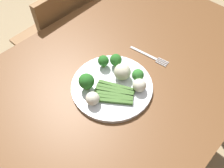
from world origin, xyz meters
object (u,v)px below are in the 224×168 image
(cauliflower_edge, at_px, (123,72))
(fork, at_px, (149,56))
(dining_table, at_px, (116,93))
(cauliflower_back, at_px, (93,99))
(asparagus_bundle, at_px, (114,93))
(broccoli_near_center, at_px, (138,75))
(chair, at_px, (65,40))
(cauliflower_back_right, at_px, (139,86))
(plate, at_px, (112,86))
(broccoli_right, at_px, (116,60))
(broccoli_front_left, at_px, (86,81))
(broccoli_left, at_px, (103,61))

(cauliflower_edge, relative_size, fork, 0.36)
(dining_table, relative_size, cauliflower_back, 28.84)
(asparagus_bundle, distance_m, broccoli_near_center, 0.10)
(chair, relative_size, cauliflower_back_right, 18.67)
(plate, bearing_deg, broccoli_right, -145.10)
(cauliflower_edge, distance_m, cauliflower_back, 0.15)
(cauliflower_back, relative_size, cauliflower_back_right, 0.99)
(dining_table, distance_m, fork, 0.20)
(broccoli_right, relative_size, cauliflower_back_right, 1.14)
(cauliflower_back_right, xyz_separation_m, fork, (-0.16, -0.08, -0.04))
(broccoli_right, bearing_deg, broccoli_front_left, 0.04)
(broccoli_left, bearing_deg, dining_table, 98.26)
(asparagus_bundle, xyz_separation_m, cauliflower_back_right, (-0.07, 0.05, 0.02))
(broccoli_front_left, xyz_separation_m, fork, (-0.28, 0.05, -0.05))
(broccoli_near_center, distance_m, broccoli_front_left, 0.18)
(broccoli_front_left, bearing_deg, chair, -117.06)
(chair, bearing_deg, broccoli_left, 69.77)
(broccoli_left, xyz_separation_m, broccoli_right, (-0.03, 0.03, 0.00))
(broccoli_front_left, relative_size, cauliflower_back, 1.44)
(broccoli_near_center, distance_m, cauliflower_back_right, 0.04)
(chair, distance_m, fork, 0.63)
(plate, height_order, asparagus_bundle, asparagus_bundle)
(asparagus_bundle, distance_m, cauliflower_edge, 0.08)
(chair, relative_size, asparagus_bundle, 5.78)
(broccoli_near_center, xyz_separation_m, cauliflower_edge, (0.03, -0.05, 0.00))
(dining_table, relative_size, chair, 1.53)
(asparagus_bundle, distance_m, broccoli_front_left, 0.10)
(cauliflower_back, xyz_separation_m, cauliflower_back_right, (-0.14, 0.08, 0.00))
(plate, bearing_deg, cauliflower_edge, 177.23)
(broccoli_front_left, distance_m, cauliflower_back, 0.06)
(fork, bearing_deg, broccoli_right, -119.54)
(broccoli_right, relative_size, cauliflower_back, 1.16)
(broccoli_near_center, bearing_deg, asparagus_bundle, -9.62)
(broccoli_front_left, xyz_separation_m, cauliflower_back, (0.03, 0.06, -0.02))
(plate, distance_m, broccoli_near_center, 0.10)
(cauliflower_back, height_order, fork, cauliflower_back)
(chair, distance_m, broccoli_front_left, 0.66)
(broccoli_front_left, xyz_separation_m, cauliflower_back_right, (-0.12, 0.13, -0.01))
(chair, bearing_deg, plate, 68.41)
(broccoli_near_center, distance_m, cauliflower_back, 0.18)
(fork, bearing_deg, cauliflower_back_right, -72.53)
(chair, xyz_separation_m, broccoli_right, (0.12, 0.52, 0.31))
(broccoli_right, bearing_deg, plate, 34.90)
(fork, bearing_deg, cauliflower_edge, -97.74)
(cauliflower_back_right, bearing_deg, broccoli_near_center, -134.99)
(plate, distance_m, broccoli_right, 0.10)
(chair, xyz_separation_m, plate, (0.20, 0.57, 0.27))
(broccoli_left, relative_size, fork, 0.30)
(plate, distance_m, broccoli_left, 0.10)
(plate, bearing_deg, asparagus_bundle, 54.77)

